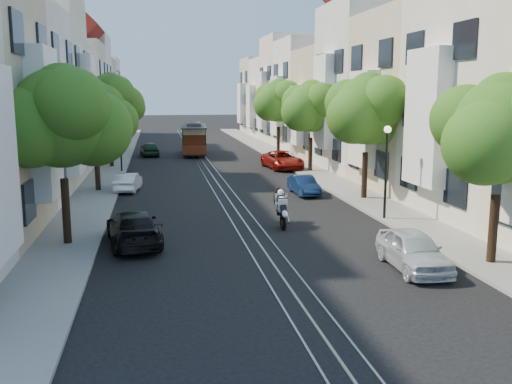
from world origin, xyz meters
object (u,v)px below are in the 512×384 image
tree_w_b (96,116)px  tree_w_c (110,101)px  tree_e_b (368,112)px  lamp_east (387,158)px  tree_e_a (502,134)px  tree_w_d (119,104)px  parked_car_w_mid (128,182)px  parked_car_e_far (282,160)px  tree_e_c (312,108)px  parked_car_e_mid (304,185)px  tree_e_d (279,102)px  sportbike_rider (281,206)px  cable_car (194,137)px  tree_w_a (62,120)px  lamp_west (120,133)px  parked_car_w_far (150,149)px  parked_car_w_near (134,228)px  parked_car_e_near (413,250)px

tree_w_b → tree_w_c: tree_w_c is taller
tree_e_b → lamp_east: size_ratio=1.61×
tree_e_a → tree_w_d: bearing=110.3°
tree_w_b → parked_car_w_mid: bearing=-0.6°
tree_e_b → parked_car_e_far: bearing=97.2°
tree_e_c → parked_car_e_mid: size_ratio=2.01×
tree_e_a → parked_car_w_mid: tree_e_a is taller
tree_e_b → parked_car_e_far: (-1.66, 13.08, -4.06)m
tree_e_d → sportbike_rider: tree_e_d is taller
tree_e_b → sportbike_rider: (-5.82, -5.30, -3.82)m
tree_w_d → parked_car_w_mid: size_ratio=1.98×
cable_car → tree_w_d: bearing=160.6°
tree_w_a → lamp_west: 20.13m
tree_w_a → tree_e_a: bearing=-19.1°
tree_e_a → lamp_west: bearing=118.5°
tree_e_d → tree_w_a: bearing=-116.4°
tree_w_b → sportbike_rider: tree_w_b is taller
tree_w_d → tree_e_c: bearing=-48.0°
tree_e_a → tree_w_a: size_ratio=0.94×
tree_e_c → cable_car: 15.45m
tree_e_b → tree_w_c: tree_w_c is taller
tree_e_c → lamp_west: (-13.56, 2.02, -1.75)m
tree_e_c → parked_car_e_far: bearing=128.6°
parked_car_e_mid → parked_car_w_far: parked_car_w_far is taller
lamp_west → parked_car_e_mid: 15.44m
tree_w_d → lamp_west: tree_w_d is taller
parked_car_e_mid → parked_car_e_far: parked_car_e_far is taller
parked_car_w_mid → parked_car_w_near: bearing=101.0°
tree_e_b → cable_car: size_ratio=0.93×
tree_e_a → tree_e_b: bearing=90.0°
tree_w_c → parked_car_w_near: bearing=-84.1°
lamp_west → parked_car_e_far: size_ratio=0.85×
tree_e_a → sportbike_rider: 9.54m
parked_car_e_mid → lamp_west: bearing=132.4°
lamp_west → parked_car_w_far: lamp_west is taller
parked_car_e_near → parked_car_w_mid: parked_car_e_near is taller
tree_e_a → parked_car_w_mid: 21.58m
tree_w_b → parked_car_w_mid: size_ratio=1.90×
tree_w_d → parked_car_e_near: size_ratio=1.72×
tree_e_b → tree_w_c: (-14.40, 16.00, 0.34)m
sportbike_rider → tree_w_c: bearing=115.4°
tree_w_d → parked_car_e_near: (11.54, -38.95, -3.95)m
lamp_west → parked_car_e_near: lamp_west is taller
tree_e_a → lamp_west: tree_e_a is taller
tree_e_c → parked_car_w_near: 22.22m
lamp_west → cable_car: (5.98, 11.10, -1.23)m
tree_w_c → parked_car_w_near: size_ratio=1.57×
tree_e_c → tree_w_b: size_ratio=1.04×
tree_w_a → parked_car_e_far: tree_w_a is taller
tree_w_b → tree_w_c: size_ratio=0.88×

